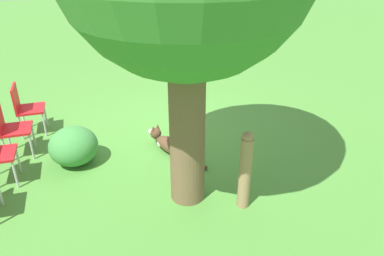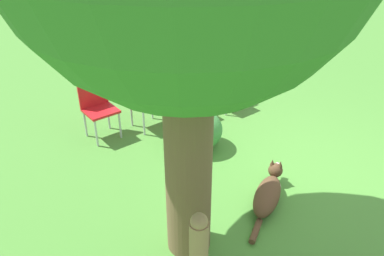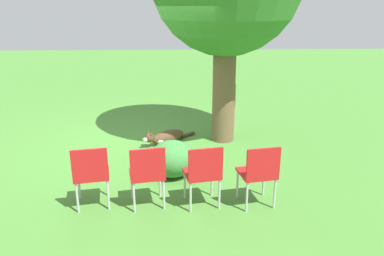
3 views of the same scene
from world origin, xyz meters
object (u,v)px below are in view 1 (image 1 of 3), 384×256
fence_post (245,170)px  red_chair_1 (10,126)px  red_chair_0 (25,106)px  dog (171,145)px

fence_post → red_chair_1: size_ratio=1.21×
red_chair_0 → red_chair_1: size_ratio=1.00×
red_chair_1 → dog: bearing=-14.2°
red_chair_0 → red_chair_1: bearing=-101.9°
red_chair_0 → red_chair_1: same height
fence_post → red_chair_1: bearing=-25.9°
fence_post → red_chair_0: bearing=-35.6°
fence_post → red_chair_0: fence_post is taller
dog → red_chair_0: red_chair_0 is taller
dog → red_chair_0: size_ratio=1.16×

